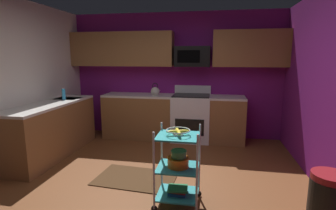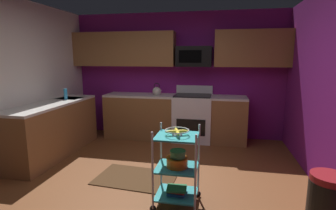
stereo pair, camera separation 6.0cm
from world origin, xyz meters
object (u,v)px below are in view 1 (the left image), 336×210
dish_soap_bottle (64,94)px  trash_can (328,208)px  mixing_bowl_small (179,154)px  fruit_bowl (178,131)px  oven_range (191,117)px  microwave (192,56)px  kettle (155,91)px  mixing_bowl_large (178,162)px  book_stack (178,190)px  rolling_cart (178,167)px

dish_soap_bottle → trash_can: 4.27m
mixing_bowl_small → fruit_bowl: bearing=154.7°
trash_can → dish_soap_bottle: bearing=153.3°
oven_range → microwave: 1.23m
fruit_bowl → kettle: 2.58m
dish_soap_bottle → microwave: bearing=24.6°
mixing_bowl_large → oven_range: bearing=91.9°
book_stack → trash_can: trash_can is taller
mixing_bowl_large → trash_can: size_ratio=0.38×
microwave → dish_soap_bottle: microwave is taller
mixing_bowl_small → trash_can: bearing=-14.1°
oven_range → mixing_bowl_large: (0.08, -2.45, 0.04)m
fruit_bowl → mixing_bowl_small: (0.01, -0.01, -0.26)m
mixing_bowl_large → mixing_bowl_small: size_ratio=1.38×
rolling_cart → microwave: bearing=91.8°
rolling_cart → mixing_bowl_small: rolling_cart is taller
mixing_bowl_small → trash_can: trash_can is taller
oven_range → trash_can: bearing=-61.6°
mixing_bowl_large → trash_can: 1.49m
oven_range → microwave: microwave is taller
dish_soap_bottle → oven_range: bearing=22.4°
mixing_bowl_large → fruit_bowl: bearing=-180.0°
mixing_bowl_small → dish_soap_bottle: (-2.33, 1.53, 0.40)m
dish_soap_bottle → kettle: bearing=31.5°
kettle → rolling_cart: bearing=-71.3°
fruit_bowl → dish_soap_bottle: bearing=146.7°
mixing_bowl_small → book_stack: mixing_bowl_small is taller
fruit_bowl → microwave: bearing=91.8°
rolling_cart → book_stack: 0.29m
rolling_cart → book_stack: rolling_cart is taller
rolling_cart → kettle: (-0.83, 2.44, 0.54)m
book_stack → dish_soap_bottle: size_ratio=1.21×
microwave → rolling_cart: microwave is taller
kettle → book_stack: bearing=-71.3°
mixing_bowl_large → dish_soap_bottle: bearing=146.8°
microwave → kettle: bearing=-171.7°
rolling_cart → kettle: bearing=108.7°
mixing_bowl_small → microwave: bearing=92.0°
fruit_bowl → kettle: size_ratio=1.03×
mixing_bowl_large → kettle: size_ratio=0.95×
fruit_bowl → mixing_bowl_small: fruit_bowl is taller
dish_soap_bottle → mixing_bowl_small: bearing=-33.2°
microwave → mixing_bowl_small: 2.78m
oven_range → dish_soap_bottle: dish_soap_bottle is taller
kettle → mixing_bowl_small: bearing=-71.1°
oven_range → rolling_cart: (0.08, -2.45, -0.03)m
rolling_cart → mixing_bowl_large: (0.00, 0.00, 0.07)m
book_stack → kettle: 2.71m
oven_range → mixing_bowl_small: oven_range is taller
microwave → mixing_bowl_small: size_ratio=3.85×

